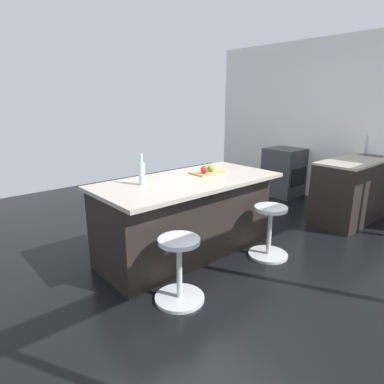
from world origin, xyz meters
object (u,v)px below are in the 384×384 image
(oven_range, at_px, (284,172))
(water_bottle, at_px, (142,173))
(stool_middle, at_px, (179,272))
(cutting_board, at_px, (207,172))
(kitchen_island, at_px, (186,216))
(apple_red, at_px, (204,170))
(apple_green, at_px, (211,168))
(stool_by_window, at_px, (269,233))

(oven_range, height_order, water_bottle, water_bottle)
(stool_middle, distance_m, cutting_board, 1.37)
(oven_range, distance_m, stool_middle, 3.79)
(kitchen_island, relative_size, apple_red, 24.44)
(oven_range, bearing_deg, apple_red, 14.31)
(oven_range, xyz_separation_m, apple_green, (2.51, 0.65, 0.51))
(apple_green, height_order, apple_red, same)
(kitchen_island, height_order, cutting_board, cutting_board)
(cutting_board, distance_m, apple_green, 0.07)
(kitchen_island, distance_m, water_bottle, 0.76)
(cutting_board, xyz_separation_m, water_bottle, (0.86, -0.04, 0.11))
(stool_by_window, bearing_deg, apple_green, -69.08)
(kitchen_island, relative_size, water_bottle, 6.54)
(water_bottle, bearing_deg, stool_by_window, 146.85)
(oven_range, relative_size, apple_red, 10.31)
(kitchen_island, relative_size, stool_by_window, 3.49)
(oven_range, bearing_deg, apple_green, 14.61)
(apple_green, bearing_deg, stool_middle, 33.38)
(water_bottle, bearing_deg, apple_red, 173.20)
(kitchen_island, relative_size, stool_middle, 3.49)
(stool_by_window, xyz_separation_m, apple_red, (0.38, -0.66, 0.67))
(kitchen_island, xyz_separation_m, apple_red, (-0.26, 0.01, 0.50))
(cutting_board, bearing_deg, oven_range, -166.22)
(stool_middle, bearing_deg, water_bottle, -100.33)
(kitchen_island, xyz_separation_m, cutting_board, (-0.35, -0.04, 0.45))
(apple_red, xyz_separation_m, water_bottle, (0.77, -0.09, 0.06))
(kitchen_island, xyz_separation_m, stool_middle, (0.64, 0.67, -0.17))
(cutting_board, bearing_deg, stool_by_window, 112.75)
(apple_red, bearing_deg, water_bottle, -6.80)
(kitchen_island, bearing_deg, apple_red, 178.26)
(apple_red, height_order, water_bottle, water_bottle)
(stool_by_window, height_order, stool_middle, same)
(stool_by_window, distance_m, stool_middle, 1.29)
(stool_middle, height_order, water_bottle, water_bottle)
(oven_range, relative_size, stool_by_window, 1.47)
(oven_range, relative_size, cutting_board, 2.39)
(stool_middle, distance_m, apple_red, 1.31)
(oven_range, xyz_separation_m, kitchen_island, (2.90, 0.66, 0.02))
(oven_range, bearing_deg, stool_by_window, 30.62)
(oven_range, bearing_deg, stool_middle, 20.63)
(kitchen_island, distance_m, stool_middle, 0.94)
(oven_range, height_order, cutting_board, cutting_board)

